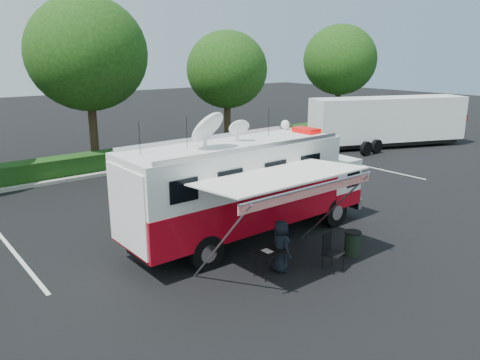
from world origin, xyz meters
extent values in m
plane|color=black|center=(0.00, 0.00, 0.00)|extent=(120.00, 120.00, 0.00)
cube|color=#9E998E|center=(4.00, 11.00, 0.07)|extent=(60.00, 0.35, 0.15)
cube|color=black|center=(4.00, 11.90, 0.50)|extent=(60.00, 1.20, 1.00)
cylinder|color=black|center=(0.00, 13.00, 2.40)|extent=(0.44, 0.44, 4.80)
ellipsoid|color=#14380F|center=(0.00, 13.00, 5.95)|extent=(6.14, 6.14, 5.84)
cylinder|color=black|center=(9.00, 13.00, 2.00)|extent=(0.44, 0.44, 4.00)
ellipsoid|color=#14380F|center=(9.00, 13.00, 4.96)|extent=(5.12, 5.12, 4.86)
cylinder|color=black|center=(20.00, 13.00, 2.20)|extent=(0.44, 0.44, 4.40)
ellipsoid|color=#14380F|center=(20.00, 13.00, 5.46)|extent=(5.63, 5.63, 5.35)
cube|color=silver|center=(-6.50, 3.00, 0.00)|extent=(0.12, 5.50, 0.01)
cube|color=silver|center=(-0.50, 3.00, 0.00)|extent=(0.12, 5.50, 0.01)
cube|color=silver|center=(5.50, 3.00, 0.00)|extent=(0.12, 5.50, 0.01)
cube|color=silver|center=(11.50, 3.00, 0.00)|extent=(0.12, 5.50, 0.01)
cube|color=black|center=(0.00, 0.00, 0.53)|extent=(8.24, 1.34, 0.29)
cylinder|color=black|center=(3.07, -1.05, 0.53)|extent=(1.05, 0.31, 1.05)
cylinder|color=black|center=(3.07, 1.05, 0.53)|extent=(1.05, 0.31, 1.05)
cylinder|color=black|center=(-2.49, -1.05, 0.53)|extent=(1.05, 0.31, 1.05)
cylinder|color=black|center=(-2.49, 1.05, 0.53)|extent=(1.05, 0.31, 1.05)
cube|color=silver|center=(4.36, 0.00, 0.57)|extent=(0.19, 2.39, 0.38)
cube|color=white|center=(3.64, 0.00, 1.48)|extent=(1.34, 2.39, 1.63)
cube|color=#AD0615|center=(3.64, 0.00, 0.91)|extent=(1.36, 2.41, 0.53)
cube|color=black|center=(4.26, 0.00, 1.77)|extent=(0.11, 2.09, 0.67)
cube|color=#AD0615|center=(-0.67, 0.00, 1.25)|extent=(7.28, 2.39, 1.15)
cube|color=#AD0615|center=(-0.67, 0.00, 1.82)|extent=(7.30, 2.41, 0.10)
cube|color=white|center=(-0.67, 0.00, 2.54)|extent=(7.28, 2.39, 1.34)
cube|color=white|center=(-0.67, 0.00, 3.25)|extent=(7.28, 2.39, 0.08)
cube|color=#CC0505|center=(2.59, 0.00, 3.38)|extent=(0.53, 0.91, 0.15)
sphere|color=white|center=(2.49, 0.96, 3.48)|extent=(0.33, 0.33, 0.33)
ellipsoid|color=white|center=(-1.72, -0.14, 3.93)|extent=(1.15, 1.15, 0.34)
ellipsoid|color=white|center=(-0.29, 0.19, 3.74)|extent=(0.67, 0.67, 0.19)
cylinder|color=black|center=(-3.64, 0.38, 3.74)|extent=(0.02, 0.02, 0.96)
cylinder|color=black|center=(-2.11, 0.38, 3.74)|extent=(0.02, 0.02, 0.96)
cylinder|color=black|center=(1.15, 0.38, 3.74)|extent=(0.02, 0.02, 0.96)
cube|color=white|center=(-0.86, -2.35, 2.78)|extent=(4.79, 2.30, 0.20)
cube|color=red|center=(-0.86, -3.48, 2.61)|extent=(4.79, 0.04, 0.27)
cylinder|color=#B2B2B7|center=(-0.86, -3.50, 2.72)|extent=(4.79, 0.07, 0.07)
cylinder|color=#B2B2B7|center=(-3.01, -2.42, 1.36)|extent=(0.05, 2.49, 2.76)
cylinder|color=#B2B2B7|center=(1.28, -2.42, 1.36)|extent=(0.05, 2.49, 2.76)
imported|color=black|center=(-0.91, -2.46, 0.00)|extent=(0.59, 0.81, 1.52)
cube|color=black|center=(-1.34, -2.47, 0.71)|extent=(0.96, 0.75, 0.04)
cylinder|color=black|center=(-1.69, -2.70, 0.35)|extent=(0.02, 0.02, 0.71)
cylinder|color=black|center=(-1.69, -2.25, 0.35)|extent=(0.02, 0.02, 0.71)
cylinder|color=black|center=(-0.98, -2.70, 0.35)|extent=(0.02, 0.02, 0.71)
cylinder|color=black|center=(-0.98, -2.25, 0.35)|extent=(0.02, 0.02, 0.71)
cube|color=silver|center=(-1.39, -2.42, 0.73)|extent=(0.22, 0.30, 0.01)
cube|color=black|center=(0.28, -3.38, 0.52)|extent=(0.63, 0.63, 0.05)
cube|color=black|center=(0.28, -3.12, 0.80)|extent=(0.51, 0.18, 0.57)
cylinder|color=black|center=(0.07, -3.58, 0.26)|extent=(0.02, 0.02, 0.52)
cylinder|color=black|center=(0.07, -3.17, 0.26)|extent=(0.02, 0.02, 0.52)
cylinder|color=black|center=(0.48, -3.58, 0.26)|extent=(0.02, 0.02, 0.52)
cylinder|color=black|center=(0.48, -3.17, 0.26)|extent=(0.02, 0.02, 0.52)
cylinder|color=black|center=(1.53, -3.06, 0.37)|extent=(0.48, 0.48, 0.73)
cylinder|color=black|center=(1.53, -3.06, 0.75)|extent=(0.51, 0.51, 0.04)
cube|color=white|center=(17.20, 6.43, 1.82)|extent=(10.46, 6.00, 2.78)
cube|color=#B20C0C|center=(17.20, 5.33, 1.82)|extent=(9.16, 3.83, 0.43)
cube|color=black|center=(17.20, 6.43, 0.30)|extent=(9.56, 5.42, 0.26)
cylinder|color=black|center=(13.73, 5.48, 0.43)|extent=(0.87, 0.26, 0.87)
cylinder|color=black|center=(13.73, 7.39, 0.43)|extent=(0.87, 0.26, 0.87)
cylinder|color=black|center=(14.77, 5.48, 0.43)|extent=(0.87, 0.26, 0.87)
cylinder|color=black|center=(14.77, 7.39, 0.43)|extent=(0.87, 0.26, 0.87)
cylinder|color=black|center=(21.11, 5.48, 0.43)|extent=(0.87, 0.26, 0.87)
cylinder|color=black|center=(21.11, 7.39, 0.43)|extent=(0.87, 0.26, 0.87)
camera|label=1|loc=(-9.44, -11.22, 6.02)|focal=35.00mm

